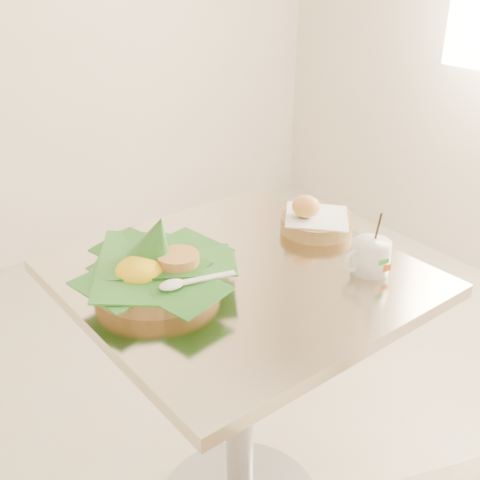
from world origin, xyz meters
TOP-DOWN VIEW (x-y plane):
  - cafe_table at (0.10, 0.05)m, footprint 0.72×0.72m
  - rice_basket at (-0.07, 0.11)m, footprint 0.33×0.33m
  - bread_basket at (0.37, 0.11)m, footprint 0.22×0.22m
  - coffee_mug at (0.33, -0.11)m, footprint 0.11×0.09m

SIDE VIEW (x-z plane):
  - cafe_table at x=0.10m, z-range 0.15..0.90m
  - bread_basket at x=0.37m, z-range 0.73..0.82m
  - coffee_mug at x=0.33m, z-range 0.72..0.86m
  - rice_basket at x=-0.07m, z-range 0.71..0.88m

